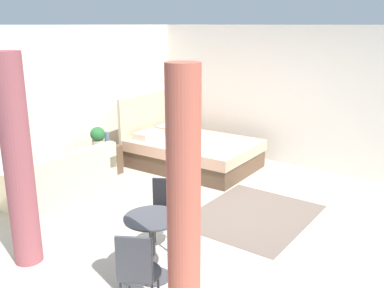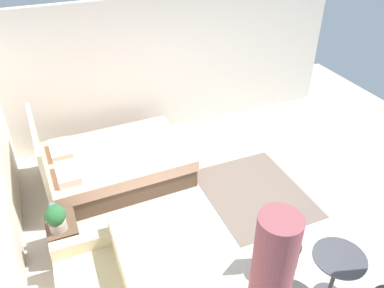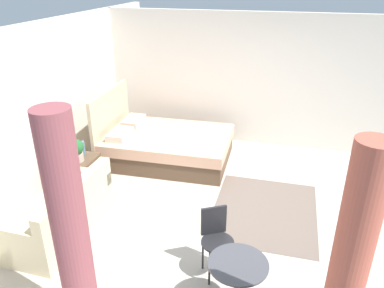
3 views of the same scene
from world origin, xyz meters
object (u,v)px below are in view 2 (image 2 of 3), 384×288
Objects in this scene: vase at (54,211)px; balcony_table at (336,270)px; bed at (112,164)px; cafe_chair_near_couch at (281,240)px; nightstand at (64,237)px; potted_plant at (56,218)px.

vase reaches higher than balcony_table.
bed is at bearing -40.28° from vase.
bed is at bearing 30.10° from cafe_chair_near_couch.
nightstand is 0.47m from potted_plant.
balcony_table is at bearing -149.99° from bed.
bed is at bearing 30.01° from balcony_table.
balcony_table is at bearing -124.48° from nightstand.
potted_plant is (-1.38, 0.96, 0.42)m from bed.
nightstand is at bearing -157.76° from vase.
vase is at bearing 54.34° from balcony_table.
vase is 3.47m from balcony_table.
potted_plant reaches higher than vase.
potted_plant is 0.23m from vase.
cafe_chair_near_couch is at bearing -116.16° from potted_plant.
potted_plant is (-0.10, 0.03, 0.45)m from nightstand.
bed is 3.29× the size of balcony_table.
cafe_chair_near_couch is (-2.58, -1.50, 0.22)m from bed.
vase reaches higher than nightstand.
bed is at bearing -36.10° from nightstand.
nightstand is 0.74× the size of balcony_table.
potted_plant reaches higher than nightstand.
balcony_table reaches higher than nightstand.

